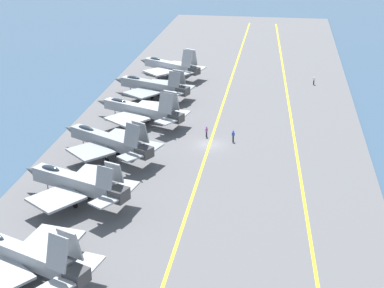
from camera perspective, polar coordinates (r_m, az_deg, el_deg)
The scene contains 13 objects.
ground_plane at distance 88.79m, azimuth 1.71°, elevation -0.29°, with size 2000.00×2000.00×0.00m, color #334C66.
carrier_deck at distance 88.71m, azimuth 1.71°, elevation -0.17°, with size 211.62×46.87×0.40m, color #565659.
deck_stripe_foul_line at distance 88.13m, azimuth 10.05°, elevation -0.54°, with size 190.46×0.36×0.01m, color yellow.
deck_stripe_centerline at distance 88.63m, azimuth 1.71°, elevation -0.05°, with size 190.46×0.36×0.01m, color yellow.
parked_jet_nearest at distance 60.04m, azimuth -15.99°, elevation -10.31°, with size 13.75×16.16×6.54m.
parked_jet_second at distance 72.30m, azimuth -11.26°, elevation -3.67°, with size 13.20×15.61×6.19m.
parked_jet_third at distance 84.01m, azimuth -8.22°, elevation 0.35°, with size 12.74×16.42×6.56m.
parked_jet_fourth at distance 96.76m, azimuth -5.07°, elevation 3.32°, with size 12.97×17.13×6.34m.
parked_jet_fifth at distance 109.76m, azimuth -3.95°, elevation 5.67°, with size 12.27×16.31×5.83m.
parked_jet_sixth at distance 122.42m, azimuth -2.18°, elevation 7.58°, with size 12.34×15.26×6.57m.
crew_purple_vest at distance 91.24m, azimuth 1.42°, elevation 1.26°, with size 0.42×0.32×1.69m.
crew_blue_vest at distance 89.60m, azimuth 4.02°, elevation 0.84°, with size 0.37×0.44×1.79m.
crew_white_vest at distance 120.16m, azimuth 11.74°, elevation 6.10°, with size 0.37×0.44×1.70m.
Camera 1 is at (-81.18, -9.89, 34.57)m, focal length 55.00 mm.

